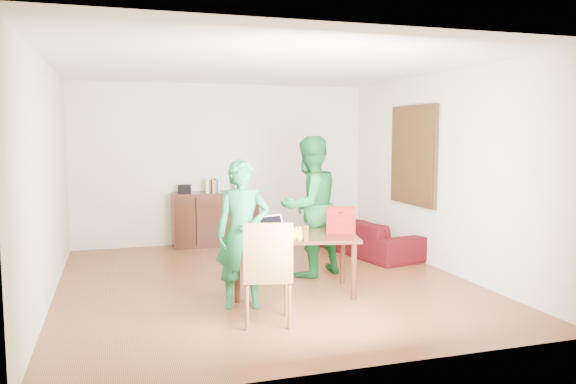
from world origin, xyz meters
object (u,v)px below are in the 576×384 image
object	(u,v)px
table	(293,242)
person_near	(243,234)
red_bag	(341,223)
sofa	(367,236)
bottle	(306,232)
laptop	(279,233)
chair	(267,294)
person_far	(310,206)

from	to	relation	value
table	person_near	distance (m)	0.79
person_near	table	bearing A→B (deg)	38.38
red_bag	sofa	size ratio (longest dim) A/B	0.18
bottle	red_bag	xyz separation A→B (m)	(0.55, 0.31, 0.03)
table	sofa	xyz separation A→B (m)	(1.75, 1.71, -0.33)
laptop	table	bearing A→B (deg)	-8.81
table	chair	size ratio (longest dim) A/B	1.55
chair	bottle	size ratio (longest dim) A/B	5.47
person_near	red_bag	distance (m)	1.30
bottle	sofa	distance (m)	2.73
table	person_far	bearing A→B (deg)	69.50
laptop	person_near	bearing A→B (deg)	-166.77
person_near	laptop	world-z (taller)	person_near
person_far	laptop	world-z (taller)	person_far
table	person_far	size ratio (longest dim) A/B	0.88
red_bag	person_near	bearing A→B (deg)	-146.30
bottle	sofa	world-z (taller)	bottle
table	sofa	distance (m)	2.47
person_far	bottle	bearing A→B (deg)	45.68
person_far	person_near	bearing A→B (deg)	20.54
red_bag	sofa	world-z (taller)	red_bag
table	red_bag	bearing A→B (deg)	8.34
person_near	bottle	xyz separation A→B (m)	(0.72, 0.01, -0.01)
person_far	chair	bearing A→B (deg)	35.75
laptop	bottle	world-z (taller)	laptop
bottle	sofa	bearing A→B (deg)	50.16
chair	sofa	world-z (taller)	chair
bottle	person_near	bearing A→B (deg)	-179.59
sofa	table	bearing A→B (deg)	122.58
bottle	red_bag	bearing A→B (deg)	29.73
chair	person_far	xyz separation A→B (m)	(1.03, 1.70, 0.62)
chair	sofa	distance (m)	3.55
laptop	bottle	bearing A→B (deg)	-74.06
chair	sofa	bearing A→B (deg)	61.40
person_near	laptop	xyz separation A→B (m)	(0.50, 0.32, -0.06)
bottle	sofa	xyz separation A→B (m)	(1.72, 2.06, -0.51)
person_far	sofa	distance (m)	1.74
red_bag	sofa	bearing A→B (deg)	75.80
bottle	person_far	bearing A→B (deg)	68.60
chair	laptop	xyz separation A→B (m)	(0.39, 0.94, 0.43)
chair	person_near	distance (m)	0.80
laptop	red_bag	xyz separation A→B (m)	(0.77, -0.00, 0.08)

